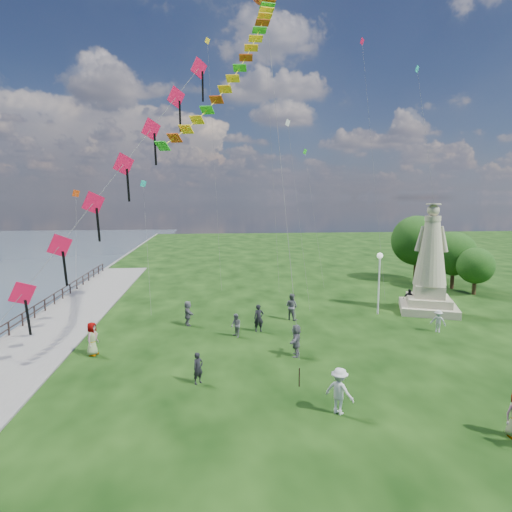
{
  "coord_description": "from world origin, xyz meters",
  "views": [
    {
      "loc": [
        -3.52,
        -15.63,
        8.74
      ],
      "look_at": [
        -1.0,
        8.0,
        5.5
      ],
      "focal_mm": 30.0,
      "sensor_mm": 36.0,
      "label": 1
    }
  ],
  "objects": [
    {
      "name": "waterfront",
      "position": [
        -15.24,
        8.99,
        -0.06
      ],
      "size": [
        200.0,
        200.0,
        1.51
      ],
      "color": "#364251",
      "rests_on": "ground"
    },
    {
      "name": "statue",
      "position": [
        13.16,
        15.03,
        3.14
      ],
      "size": [
        5.3,
        5.3,
        8.32
      ],
      "rotation": [
        0.0,
        0.0,
        -0.38
      ],
      "color": "tan",
      "rests_on": "ground"
    },
    {
      "name": "lamppost",
      "position": [
        9.01,
        14.73,
        3.38
      ],
      "size": [
        0.43,
        0.43,
        4.68
      ],
      "color": "silver",
      "rests_on": "ground"
    },
    {
      "name": "tree_row",
      "position": [
        18.9,
        25.0,
        3.79
      ],
      "size": [
        6.42,
        11.31,
        6.9
      ],
      "color": "#382314",
      "rests_on": "ground"
    },
    {
      "name": "person_0",
      "position": [
        -4.2,
        3.84,
        0.76
      ],
      "size": [
        0.66,
        0.63,
        1.52
      ],
      "primitive_type": "imported",
      "rotation": [
        0.0,
        0.0,
        0.69
      ],
      "color": "black",
      "rests_on": "ground"
    },
    {
      "name": "person_1",
      "position": [
        -2.01,
        10.47,
        0.75
      ],
      "size": [
        0.71,
        0.85,
        1.5
      ],
      "primitive_type": "imported",
      "rotation": [
        0.0,
        0.0,
        -1.15
      ],
      "color": "#595960",
      "rests_on": "ground"
    },
    {
      "name": "person_2",
      "position": [
        1.6,
        0.38,
        0.96
      ],
      "size": [
        1.34,
        1.32,
        1.92
      ],
      "primitive_type": "imported",
      "rotation": [
        0.0,
        0.0,
        2.37
      ],
      "color": "silver",
      "rests_on": "ground"
    },
    {
      "name": "person_5",
      "position": [
        -5.16,
        13.38,
        0.85
      ],
      "size": [
        1.04,
        1.7,
        1.71
      ],
      "primitive_type": "imported",
      "rotation": [
        0.0,
        0.0,
        1.81
      ],
      "color": "#595960",
      "rests_on": "ground"
    },
    {
      "name": "person_6",
      "position": [
        -0.45,
        11.46,
        0.9
      ],
      "size": [
        0.7,
        0.51,
        1.8
      ],
      "primitive_type": "imported",
      "rotation": [
        0.0,
        0.0,
        0.12
      ],
      "color": "black",
      "rests_on": "ground"
    },
    {
      "name": "person_7",
      "position": [
        2.22,
        13.95,
        0.96
      ],
      "size": [
        1.07,
        1.07,
        1.92
      ],
      "primitive_type": "imported",
      "rotation": [
        0.0,
        0.0,
        2.36
      ],
      "color": "#595960",
      "rests_on": "ground"
    },
    {
      "name": "person_8",
      "position": [
        11.23,
        10.1,
        0.74
      ],
      "size": [
        1.05,
        0.99,
        1.48
      ],
      "primitive_type": "imported",
      "rotation": [
        0.0,
        0.0,
        -0.7
      ],
      "color": "silver",
      "rests_on": "ground"
    },
    {
      "name": "person_9",
      "position": [
        11.98,
        15.81,
        0.81
      ],
      "size": [
        1.03,
        1.01,
        1.62
      ],
      "primitive_type": "imported",
      "rotation": [
        0.0,
        0.0,
        -0.76
      ],
      "color": "black",
      "rests_on": "ground"
    },
    {
      "name": "person_10",
      "position": [
        -10.18,
        8.19,
        0.94
      ],
      "size": [
        0.75,
        1.02,
        1.88
      ],
      "primitive_type": "imported",
      "rotation": [
        0.0,
        0.0,
        1.36
      ],
      "color": "#595960",
      "rests_on": "ground"
    },
    {
      "name": "person_11",
      "position": [
        1.12,
        6.85,
        0.9
      ],
      "size": [
        1.21,
        1.82,
        1.81
      ],
      "primitive_type": "imported",
      "rotation": [
        0.0,
        0.0,
        4.39
      ],
      "color": "#595960",
      "rests_on": "ground"
    },
    {
      "name": "red_kite_train",
      "position": [
        -7.52,
        4.63,
        9.93
      ],
      "size": [
        9.96,
        9.35,
        15.98
      ],
      "color": "black",
      "rests_on": "ground"
    },
    {
      "name": "small_kites",
      "position": [
        1.92,
        22.95,
        14.47
      ],
      "size": [
        28.61,
        16.31,
        28.57
      ],
      "color": "#1CAA9D",
      "rests_on": "ground"
    }
  ]
}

